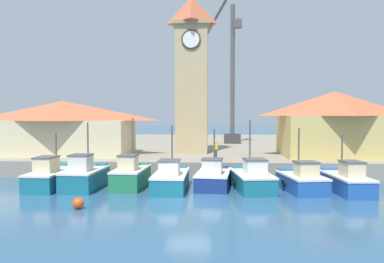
# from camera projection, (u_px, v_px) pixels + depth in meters

# --- Properties ---
(ground_plane) EXTENTS (300.00, 300.00, 0.00)m
(ground_plane) POSITION_uv_depth(u_px,v_px,m) (189.00, 201.00, 21.05)
(ground_plane) COLOR #2D567A
(quay_wharf) EXTENTS (120.00, 40.00, 1.25)m
(quay_wharf) POSITION_uv_depth(u_px,v_px,m) (202.00, 148.00, 48.12)
(quay_wharf) COLOR gray
(quay_wharf) RESTS_ON ground
(fishing_boat_far_left) EXTENTS (2.09, 5.10, 3.58)m
(fishing_boat_far_left) POSITION_uv_depth(u_px,v_px,m) (52.00, 176.00, 24.87)
(fishing_boat_far_left) COLOR #196B7F
(fishing_boat_far_left) RESTS_ON ground
(fishing_boat_left_outer) EXTENTS (2.24, 4.40, 4.33)m
(fishing_boat_left_outer) POSITION_uv_depth(u_px,v_px,m) (85.00, 176.00, 24.55)
(fishing_boat_left_outer) COLOR #196B7F
(fishing_boat_left_outer) RESTS_ON ground
(fishing_boat_left_inner) EXTENTS (2.08, 4.28, 4.63)m
(fishing_boat_left_inner) POSITION_uv_depth(u_px,v_px,m) (131.00, 175.00, 24.93)
(fishing_boat_left_inner) COLOR #237A4C
(fishing_boat_left_inner) RESTS_ON ground
(fishing_boat_mid_left) EXTENTS (2.19, 5.08, 4.13)m
(fishing_boat_mid_left) POSITION_uv_depth(u_px,v_px,m) (171.00, 179.00, 24.23)
(fishing_boat_mid_left) COLOR #196B7F
(fishing_boat_mid_left) RESTS_ON ground
(fishing_boat_center) EXTENTS (2.54, 4.55, 3.87)m
(fishing_boat_center) POSITION_uv_depth(u_px,v_px,m) (213.00, 177.00, 24.87)
(fishing_boat_center) COLOR navy
(fishing_boat_center) RESTS_ON ground
(fishing_boat_mid_right) EXTENTS (2.74, 4.98, 4.53)m
(fishing_boat_mid_right) POSITION_uv_depth(u_px,v_px,m) (252.00, 179.00, 24.08)
(fishing_boat_mid_right) COLOR #196B7F
(fishing_boat_mid_right) RESTS_ON ground
(fishing_boat_right_inner) EXTENTS (2.72, 4.37, 3.98)m
(fishing_boat_right_inner) POSITION_uv_depth(u_px,v_px,m) (302.00, 181.00, 23.65)
(fishing_boat_right_inner) COLOR #2356A8
(fishing_boat_right_inner) RESTS_ON ground
(fishing_boat_right_outer) EXTENTS (2.19, 4.96, 3.54)m
(fishing_boat_right_outer) POSITION_uv_depth(u_px,v_px,m) (346.00, 181.00, 23.34)
(fishing_boat_right_outer) COLOR #2356A8
(fishing_boat_right_outer) RESTS_ON ground
(clock_tower) EXTENTS (3.44, 3.44, 16.35)m
(clock_tower) POSITION_uv_depth(u_px,v_px,m) (192.00, 70.00, 35.27)
(clock_tower) COLOR tan
(clock_tower) RESTS_ON quay_wharf
(warehouse_left) EXTENTS (12.55, 6.43, 4.86)m
(warehouse_left) POSITION_uv_depth(u_px,v_px,m) (63.00, 127.00, 34.07)
(warehouse_left) COLOR beige
(warehouse_left) RESTS_ON quay_wharf
(warehouse_right) EXTENTS (9.43, 7.17, 5.64)m
(warehouse_right) POSITION_uv_depth(u_px,v_px,m) (335.00, 123.00, 32.63)
(warehouse_right) COLOR tan
(warehouse_right) RESTS_ON quay_wharf
(port_crane_near) EXTENTS (4.81, 9.31, 19.50)m
(port_crane_near) POSITION_uv_depth(u_px,v_px,m) (231.00, 87.00, 47.16)
(port_crane_near) COLOR #353539
(port_crane_near) RESTS_ON quay_wharf
(mooring_buoy) EXTENTS (0.59, 0.59, 0.59)m
(mooring_buoy) POSITION_uv_depth(u_px,v_px,m) (78.00, 203.00, 19.23)
(mooring_buoy) COLOR #E54C19
(mooring_buoy) RESTS_ON ground
(dock_worker_near_tower) EXTENTS (0.34, 0.22, 1.62)m
(dock_worker_near_tower) POSITION_uv_depth(u_px,v_px,m) (216.00, 149.00, 29.68)
(dock_worker_near_tower) COLOR #33333D
(dock_worker_near_tower) RESTS_ON quay_wharf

